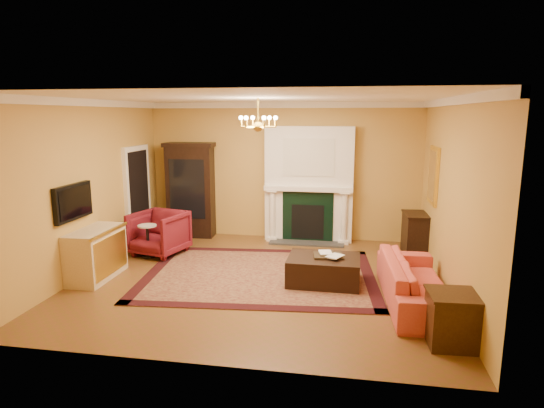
% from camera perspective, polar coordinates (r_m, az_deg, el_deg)
% --- Properties ---
extents(floor, '(6.00, 5.50, 0.02)m').
position_cam_1_polar(floor, '(7.83, -1.64, -9.43)').
color(floor, brown).
rests_on(floor, ground).
extents(ceiling, '(6.00, 5.50, 0.02)m').
position_cam_1_polar(ceiling, '(7.33, -1.77, 13.25)').
color(ceiling, white).
rests_on(ceiling, wall_back).
extents(wall_back, '(6.00, 0.02, 3.00)m').
position_cam_1_polar(wall_back, '(10.12, 1.37, 4.12)').
color(wall_back, gold).
rests_on(wall_back, floor).
extents(wall_front, '(6.00, 0.02, 3.00)m').
position_cam_1_polar(wall_front, '(4.82, -8.16, -3.91)').
color(wall_front, gold).
rests_on(wall_front, floor).
extents(wall_left, '(0.02, 5.50, 3.00)m').
position_cam_1_polar(wall_left, '(8.54, -21.93, 1.99)').
color(wall_left, gold).
rests_on(wall_left, floor).
extents(wall_right, '(0.02, 5.50, 3.00)m').
position_cam_1_polar(wall_right, '(7.46, 21.62, 0.78)').
color(wall_right, gold).
rests_on(wall_right, floor).
extents(fireplace, '(1.90, 0.70, 2.50)m').
position_cam_1_polar(fireplace, '(9.91, 4.64, 2.15)').
color(fireplace, white).
rests_on(fireplace, wall_back).
extents(crown_molding, '(6.00, 5.50, 0.12)m').
position_cam_1_polar(crown_molding, '(8.27, -0.43, 12.54)').
color(crown_molding, white).
rests_on(crown_molding, ceiling).
extents(doorway, '(0.08, 1.05, 2.10)m').
position_cam_1_polar(doorway, '(10.06, -16.46, 0.99)').
color(doorway, white).
rests_on(doorway, wall_left).
extents(tv_panel, '(0.09, 0.95, 0.58)m').
position_cam_1_polar(tv_panel, '(8.03, -23.67, 0.24)').
color(tv_panel, black).
rests_on(tv_panel, wall_left).
extents(gilt_mirror, '(0.06, 0.76, 1.05)m').
position_cam_1_polar(gilt_mirror, '(8.79, 19.58, 3.38)').
color(gilt_mirror, yellow).
rests_on(gilt_mirror, wall_right).
extents(chandelier, '(0.63, 0.55, 0.53)m').
position_cam_1_polar(chandelier, '(7.33, -1.75, 10.11)').
color(chandelier, gold).
rests_on(chandelier, ceiling).
extents(oriental_rug, '(4.20, 3.30, 0.02)m').
position_cam_1_polar(oriental_rug, '(8.01, -1.55, -8.81)').
color(oriental_rug, '#410E11').
rests_on(oriental_rug, floor).
extents(china_cabinet, '(1.04, 0.52, 2.04)m').
position_cam_1_polar(china_cabinet, '(10.43, -10.16, 1.48)').
color(china_cabinet, black).
rests_on(china_cabinet, floor).
extents(wingback_armchair, '(1.12, 1.08, 0.95)m').
position_cam_1_polar(wingback_armchair, '(9.27, -14.02, -3.31)').
color(wingback_armchair, maroon).
rests_on(wingback_armchair, floor).
extents(pedestal_table, '(0.36, 0.36, 0.64)m').
position_cam_1_polar(pedestal_table, '(9.19, -15.33, -4.19)').
color(pedestal_table, black).
rests_on(pedestal_table, floor).
extents(commode, '(0.55, 1.15, 0.85)m').
position_cam_1_polar(commode, '(8.28, -21.21, -5.85)').
color(commode, beige).
rests_on(commode, floor).
extents(coral_sofa, '(0.78, 2.27, 0.88)m').
position_cam_1_polar(coral_sofa, '(7.06, 17.69, -8.43)').
color(coral_sofa, '#C3503E').
rests_on(coral_sofa, floor).
extents(end_table, '(0.56, 0.56, 0.62)m').
position_cam_1_polar(end_table, '(6.03, 21.59, -13.43)').
color(end_table, '#32200D').
rests_on(end_table, floor).
extents(console_table, '(0.45, 0.74, 0.80)m').
position_cam_1_polar(console_table, '(9.47, 17.48, -3.69)').
color(console_table, black).
rests_on(console_table, floor).
extents(leather_ottoman, '(1.18, 0.87, 0.43)m').
position_cam_1_polar(leather_ottoman, '(7.59, 6.50, -8.20)').
color(leather_ottoman, black).
rests_on(leather_ottoman, oriental_rug).
extents(ottoman_tray, '(0.53, 0.44, 0.03)m').
position_cam_1_polar(ottoman_tray, '(7.56, 7.07, -6.44)').
color(ottoman_tray, black).
rests_on(ottoman_tray, leather_ottoman).
extents(book_a, '(0.21, 0.07, 0.28)m').
position_cam_1_polar(book_a, '(7.56, 5.97, -5.20)').
color(book_a, gray).
rests_on(book_a, ottoman_tray).
extents(book_b, '(0.19, 0.12, 0.29)m').
position_cam_1_polar(book_b, '(7.46, 7.25, -5.40)').
color(book_b, gray).
rests_on(book_b, ottoman_tray).
extents(topiary_left, '(0.16, 0.16, 0.44)m').
position_cam_1_polar(topiary_left, '(9.91, 0.69, 3.80)').
color(topiary_left, gray).
rests_on(topiary_left, fireplace).
extents(topiary_right, '(0.17, 0.17, 0.47)m').
position_cam_1_polar(topiary_right, '(9.79, 8.73, 3.68)').
color(topiary_right, gray).
rests_on(topiary_right, fireplace).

